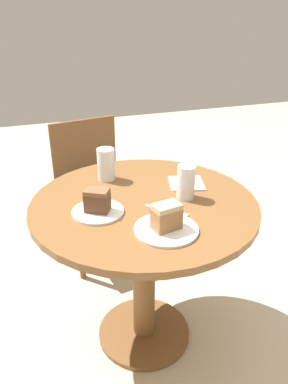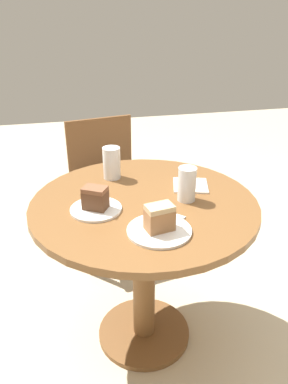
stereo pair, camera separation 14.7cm
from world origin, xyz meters
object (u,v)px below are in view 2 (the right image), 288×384
(plate_near, at_px, (159,230))
(glass_lemonade, at_px, (187,186))
(cake_slice_near, at_px, (160,218))
(cake_slice_far, at_px, (95,198))
(chair, at_px, (108,185))
(plate_far, at_px, (96,209))
(glass_water, at_px, (112,165))

(plate_near, relative_size, glass_lemonade, 1.62)
(cake_slice_near, bearing_deg, cake_slice_far, 134.45)
(chair, bearing_deg, cake_slice_near, -97.31)
(chair, height_order, plate_far, chair)
(chair, relative_size, plate_far, 4.23)
(glass_lemonade, bearing_deg, plate_far, -179.00)
(glass_lemonade, relative_size, glass_water, 0.97)
(chair, height_order, glass_water, glass_water)
(cake_slice_far, relative_size, glass_lemonade, 0.78)
(cake_slice_near, height_order, cake_slice_far, cake_slice_near)
(plate_near, distance_m, cake_slice_near, 0.05)
(plate_far, height_order, glass_lemonade, glass_lemonade)
(cake_slice_near, bearing_deg, chair, 92.90)
(plate_near, xyz_separation_m, plate_far, (-0.20, 0.21, 0.00))
(cake_slice_near, relative_size, cake_slice_far, 0.97)
(cake_slice_far, xyz_separation_m, glass_water, (0.11, 0.30, 0.01))
(chair, relative_size, cake_slice_far, 7.70)
(plate_far, bearing_deg, cake_slice_far, 0.00)
(plate_near, bearing_deg, chair, 92.90)
(plate_far, xyz_separation_m, glass_lemonade, (0.37, 0.01, 0.06))
(plate_near, xyz_separation_m, cake_slice_near, (-0.00, 0.00, 0.05))
(plate_far, distance_m, cake_slice_far, 0.05)
(plate_far, xyz_separation_m, glass_water, (0.11, 0.30, 0.06))
(plate_far, distance_m, cake_slice_near, 0.29)
(cake_slice_near, height_order, glass_lemonade, glass_lemonade)
(chair, distance_m, cake_slice_far, 0.92)
(chair, xyz_separation_m, glass_water, (-0.04, -0.55, 0.36))
(glass_lemonade, bearing_deg, chair, 104.98)
(plate_near, height_order, plate_far, same)
(plate_near, relative_size, plate_far, 1.14)
(plate_near, height_order, cake_slice_far, cake_slice_far)
(cake_slice_far, bearing_deg, plate_near, -45.55)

